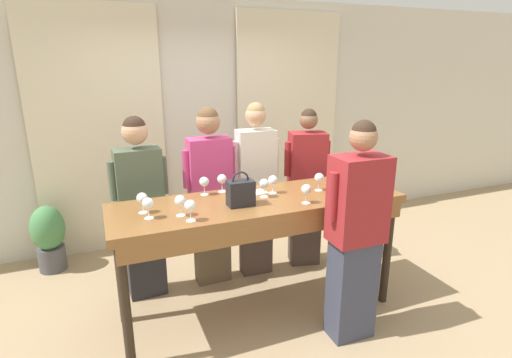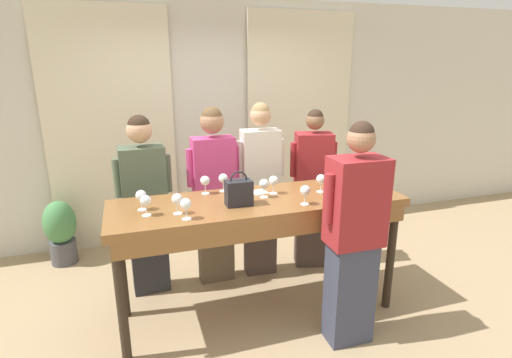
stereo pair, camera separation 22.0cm
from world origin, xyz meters
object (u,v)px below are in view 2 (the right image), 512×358
Objects in this scene: wine_glass_back_mid at (141,196)px; guest_striped_shirt at (312,189)px; handbag at (239,192)px; guest_olive_jacket at (145,203)px; wine_glass_front_left at (205,181)px; host_pouring at (354,236)px; wine_glass_center_left at (146,201)px; guest_pink_top at (214,192)px; wine_glass_front_right at (223,179)px; wine_glass_center_right at (264,185)px; guest_cream_sweater at (260,187)px; wine_glass_by_bottle at (321,179)px; wine_glass_near_host at (186,204)px; wine_glass_back_left at (305,191)px; tasting_bar at (259,213)px; wine_glass_center_mid at (274,181)px; wine_bottle at (363,180)px; wine_glass_back_right at (177,200)px; potted_plant at (61,230)px; wine_glass_front_mid at (353,184)px.

guest_striped_shirt reaches higher than wine_glass_back_mid.
guest_olive_jacket is (-0.68, 0.73, -0.27)m from handbag.
host_pouring is at bearing -41.35° from wine_glass_front_left.
handbag is at bearing 0.75° from wine_glass_center_left.
handbag is 0.16× the size of guest_pink_top.
wine_glass_front_right is 1.00× the size of wine_glass_center_right.
handbag is 1.76× the size of wine_glass_front_right.
guest_cream_sweater is at bearing 31.78° from wine_glass_front_left.
wine_glass_near_host is at bearing -167.66° from wine_glass_by_bottle.
guest_olive_jacket is 0.96× the size of guest_cream_sweater.
guest_cream_sweater is at bearing 117.28° from wine_glass_by_bottle.
wine_glass_by_bottle is at bearing 43.14° from wine_glass_back_left.
host_pouring is at bearing -43.92° from tasting_bar.
guest_pink_top is at bearing 121.37° from wine_glass_back_left.
handbag is 0.26m from wine_glass_center_right.
wine_glass_center_mid is 1.00× the size of wine_glass_by_bottle.
guest_cream_sweater reaches higher than wine_bottle.
wine_glass_center_mid reaches higher than tasting_bar.
wine_glass_front_right is at bearing 135.61° from wine_glass_back_left.
wine_glass_back_left and wine_glass_by_bottle have the same top height.
guest_pink_top reaches higher than tasting_bar.
wine_glass_front_left is 0.85m from wine_glass_back_left.
guest_cream_sweater is (-0.07, 0.87, -0.23)m from wine_glass_back_left.
wine_glass_by_bottle is 1.04m from guest_pink_top.
guest_pink_top is 1.03m from guest_striped_shirt.
guest_striped_shirt is (0.56, 0.00, -0.07)m from guest_cream_sweater.
wine_glass_front_left is at bearing -111.88° from guest_pink_top.
wine_glass_center_mid is 0.13m from wine_glass_center_right.
wine_glass_center_mid is (0.16, 0.12, 0.22)m from tasting_bar.
wine_bottle is at bearing -24.97° from guest_olive_jacket.
guest_olive_jacket reaches higher than wine_glass_center_right.
wine_glass_by_bottle is 0.74m from guest_striped_shirt.
wine_glass_back_right is (-0.66, -0.10, 0.22)m from tasting_bar.
guest_pink_top is at bearing 68.12° from wine_glass_front_left.
wine_glass_front_left is 0.97m from wine_glass_by_bottle.
wine_glass_center_left and wine_glass_back_mid have the same top height.
guest_striped_shirt reaches higher than potted_plant.
guest_olive_jacket is (-1.61, 0.83, -0.27)m from wine_glass_front_mid.
guest_pink_top reaches higher than guest_olive_jacket.
wine_glass_front_right is at bearing 132.60° from host_pouring.
wine_glass_center_left is at bearing -172.92° from wine_glass_center_right.
guest_cream_sweater is (-0.63, 0.80, -0.25)m from wine_bottle.
handbag is 1.76× the size of wine_glass_back_mid.
wine_glass_center_mid is 1.00× the size of wine_glass_near_host.
guest_olive_jacket is (-1.17, 0.87, -0.27)m from wine_glass_back_left.
wine_glass_front_right is at bearing 29.77° from wine_glass_center_left.
host_pouring reaches higher than wine_glass_front_right.
wine_bottle reaches higher than wine_glass_back_left.
wine_glass_front_left is at bearing 161.19° from wine_bottle.
wine_glass_center_left is at bearing -156.28° from guest_striped_shirt.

